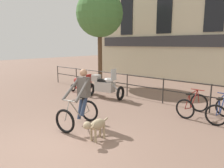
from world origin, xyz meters
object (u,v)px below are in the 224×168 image
(dog, at_px, (96,126))
(parked_motorcycle, at_px, (105,86))
(parked_bicycle_near_lamp, at_px, (192,105))
(parked_scooter, at_px, (82,84))
(cyclist_with_bike, at_px, (80,101))
(parked_bicycle_mid_left, at_px, (221,110))

(dog, distance_m, parked_motorcycle, 4.47)
(parked_bicycle_near_lamp, distance_m, parked_scooter, 5.60)
(cyclist_with_bike, xyz_separation_m, dog, (1.11, -0.45, -0.36))
(parked_motorcycle, relative_size, parked_bicycle_mid_left, 1.62)
(parked_motorcycle, bearing_deg, cyclist_with_bike, -159.74)
(dog, distance_m, parked_bicycle_mid_left, 4.12)
(parked_motorcycle, xyz_separation_m, parked_bicycle_near_lamp, (3.93, 0.29, -0.20))
(cyclist_with_bike, distance_m, parked_bicycle_near_lamp, 3.85)
(dog, distance_m, parked_scooter, 5.72)
(cyclist_with_bike, distance_m, parked_bicycle_mid_left, 4.43)
(parked_bicycle_near_lamp, height_order, parked_scooter, parked_scooter)
(parked_bicycle_near_lamp, bearing_deg, dog, 77.94)
(cyclist_with_bike, relative_size, dog, 1.96)
(parked_bicycle_near_lamp, relative_size, parked_bicycle_mid_left, 1.02)
(dog, bearing_deg, cyclist_with_bike, 158.15)
(cyclist_with_bike, bearing_deg, dog, -33.00)
(parked_motorcycle, distance_m, parked_scooter, 1.66)
(dog, height_order, parked_motorcycle, parked_motorcycle)
(parked_bicycle_mid_left, bearing_deg, dog, 61.16)
(parked_motorcycle, bearing_deg, dog, -150.63)
(parked_motorcycle, relative_size, parked_scooter, 1.37)
(parked_motorcycle, bearing_deg, parked_bicycle_near_lamp, -97.66)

